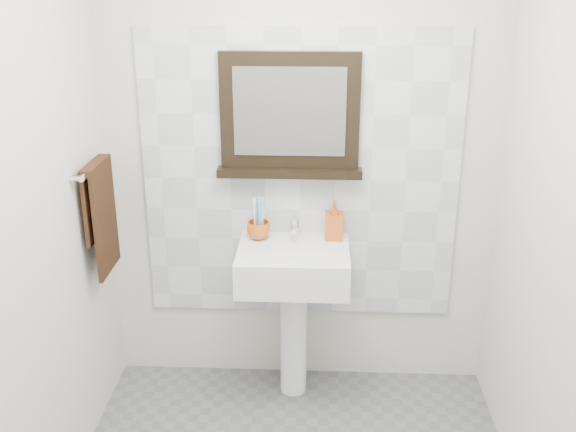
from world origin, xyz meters
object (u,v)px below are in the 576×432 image
object	(u,v)px
soap_dispenser	(334,220)
hand_towel	(101,209)
pedestal_sink	(293,281)
toothbrush_cup	(259,230)
framed_mirror	(290,118)

from	to	relation	value
soap_dispenser	hand_towel	distance (m)	1.15
soap_dispenser	hand_towel	bearing A→B (deg)	-168.17
pedestal_sink	toothbrush_cup	distance (m)	0.31
pedestal_sink	hand_towel	world-z (taller)	hand_towel
toothbrush_cup	hand_towel	world-z (taller)	hand_towel
framed_mirror	hand_towel	size ratio (longest dim) A/B	1.31
toothbrush_cup	soap_dispenser	world-z (taller)	soap_dispenser
pedestal_sink	hand_towel	xyz separation A→B (m)	(-0.92, -0.09, 0.41)
pedestal_sink	framed_mirror	size ratio (longest dim) A/B	1.33
soap_dispenser	hand_towel	size ratio (longest dim) A/B	0.37
framed_mirror	pedestal_sink	bearing A→B (deg)	-81.65
framed_mirror	soap_dispenser	bearing A→B (deg)	-14.16
pedestal_sink	toothbrush_cup	xyz separation A→B (m)	(-0.18, 0.11, 0.23)
toothbrush_cup	soap_dispenser	xyz separation A→B (m)	(0.38, 0.02, 0.06)
soap_dispenser	hand_towel	world-z (taller)	hand_towel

